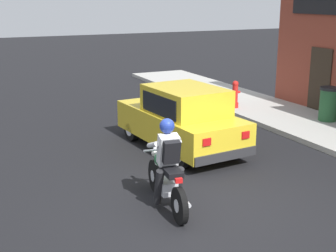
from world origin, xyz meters
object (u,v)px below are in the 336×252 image
(trash_bin, at_px, (329,104))
(fire_hydrant, at_px, (235,94))
(motorcycle_with_rider, at_px, (167,171))
(car_hatchback, at_px, (181,119))

(trash_bin, distance_m, fire_hydrant, 2.98)
(motorcycle_with_rider, bearing_deg, fire_hydrant, 47.30)
(motorcycle_with_rider, distance_m, trash_bin, 7.23)
(motorcycle_with_rider, height_order, trash_bin, motorcycle_with_rider)
(fire_hydrant, bearing_deg, car_hatchback, -141.03)
(car_hatchback, xyz_separation_m, fire_hydrant, (3.36, 2.72, -0.19))
(car_hatchback, height_order, trash_bin, car_hatchback)
(motorcycle_with_rider, distance_m, car_hatchback, 3.29)
(trash_bin, bearing_deg, car_hatchback, -178.23)
(motorcycle_with_rider, bearing_deg, car_hatchback, 58.29)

